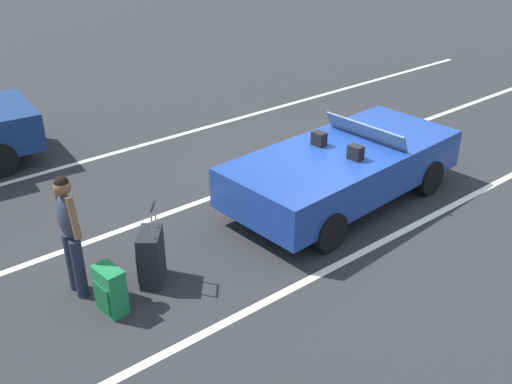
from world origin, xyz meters
TOP-DOWN VIEW (x-y plane):
  - ground_plane at (0.00, 0.00)m, footprint 80.00×80.00m
  - lot_line_near at (0.00, -1.27)m, footprint 18.00×0.12m
  - lot_line_mid at (0.00, 1.43)m, footprint 18.00×0.12m
  - lot_line_far at (0.00, 4.13)m, footprint 18.00×0.12m
  - convertible_car at (0.21, 0.01)m, footprint 4.25×2.05m
  - suitcase_large_black at (-3.55, 0.01)m, footprint 0.52×0.55m
  - suitcase_medium_bright at (-4.25, -0.22)m, footprint 0.30×0.42m
  - traveler_person at (-4.40, 0.40)m, footprint 0.23×0.60m

SIDE VIEW (x-z plane):
  - ground_plane at x=0.00m, z-range 0.00..0.00m
  - lot_line_near at x=0.00m, z-range 0.00..0.00m
  - lot_line_mid at x=0.00m, z-range 0.00..0.00m
  - lot_line_far at x=0.00m, z-range 0.00..0.00m
  - suitcase_medium_bright at x=-4.25m, z-range 0.00..0.62m
  - suitcase_large_black at x=-3.55m, z-range -0.19..0.94m
  - convertible_car at x=0.21m, z-range -0.03..1.21m
  - traveler_person at x=-4.40m, z-range 0.10..1.76m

